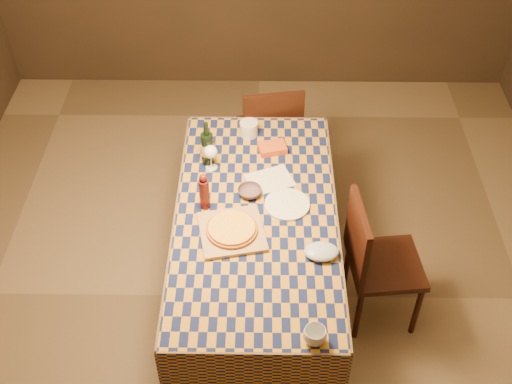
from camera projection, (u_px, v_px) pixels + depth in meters
room at (256, 135)px, 3.28m from camera, size 5.00×5.10×2.70m
dining_table at (256, 223)px, 3.73m from camera, size 0.94×1.84×0.77m
cutting_board at (232, 232)px, 3.57m from camera, size 0.41×0.41×0.02m
pizza at (232, 229)px, 3.55m from camera, size 0.34×0.34×0.03m
pepper_mill at (204, 192)px, 3.65m from camera, size 0.07×0.07×0.25m
bowl at (250, 192)px, 3.79m from camera, size 0.18×0.18×0.04m
wine_glass at (211, 153)px, 3.89m from camera, size 0.09×0.09×0.17m
wine_bottle at (207, 148)px, 3.93m from camera, size 0.10×0.10×0.31m
deli_tub at (249, 129)px, 4.18m from camera, size 0.15×0.15×0.10m
takeout_container at (272, 148)px, 4.08m from camera, size 0.19×0.16×0.04m
white_plate at (287, 204)px, 3.73m from camera, size 0.31×0.31×0.02m
tumbler at (315, 336)px, 3.04m from camera, size 0.12×0.12×0.09m
flour_patch at (270, 180)px, 3.89m from camera, size 0.32×0.29×0.00m
flour_bag at (322, 252)px, 3.44m from camera, size 0.22×0.19×0.05m
chair_far at (270, 132)px, 4.63m from camera, size 0.49×0.49×0.93m
chair_right at (373, 258)px, 3.77m from camera, size 0.47×0.46×0.93m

